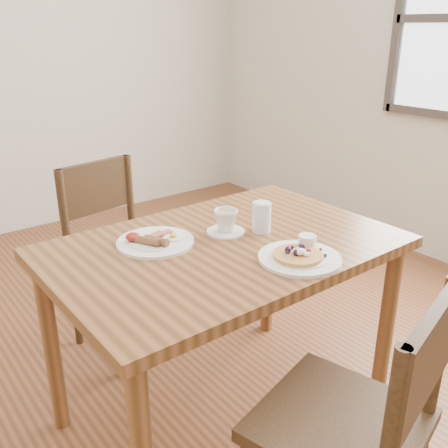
% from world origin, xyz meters
% --- Properties ---
extents(ground, '(5.00, 5.00, 0.00)m').
position_xyz_m(ground, '(0.00, 0.00, 0.00)').
color(ground, '#573018').
rests_on(ground, ground).
extents(dining_table, '(1.20, 0.80, 0.75)m').
position_xyz_m(dining_table, '(0.00, 0.00, 0.65)').
color(dining_table, brown).
rests_on(dining_table, ground).
extents(chair_near, '(0.51, 0.51, 0.88)m').
position_xyz_m(chair_near, '(-0.07, -0.67, 0.49)').
color(chair_near, '#402C17').
rests_on(chair_near, ground).
extents(chair_far, '(0.48, 0.48, 0.88)m').
position_xyz_m(chair_far, '(-0.07, 0.72, 0.49)').
color(chair_far, '#402C17').
rests_on(chair_far, ground).
extents(pancake_plate, '(0.27, 0.27, 0.06)m').
position_xyz_m(pancake_plate, '(0.11, -0.26, 0.76)').
color(pancake_plate, white).
rests_on(pancake_plate, dining_table).
extents(breakfast_plate, '(0.27, 0.27, 0.04)m').
position_xyz_m(breakfast_plate, '(-0.20, 0.14, 0.76)').
color(breakfast_plate, white).
rests_on(breakfast_plate, dining_table).
extents(teacup_saucer, '(0.14, 0.14, 0.09)m').
position_xyz_m(teacup_saucer, '(0.06, 0.07, 0.79)').
color(teacup_saucer, white).
rests_on(teacup_saucer, dining_table).
extents(water_glass, '(0.07, 0.07, 0.11)m').
position_xyz_m(water_glass, '(0.17, -0.00, 0.81)').
color(water_glass, silver).
rests_on(water_glass, dining_table).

